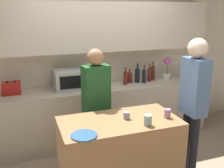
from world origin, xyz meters
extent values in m
cube|color=beige|center=(0.00, 1.74, 1.35)|extent=(6.40, 0.08, 2.70)
cube|color=beige|center=(0.00, 1.54, 1.83)|extent=(3.74, 0.32, 0.75)
cube|color=#B7AD99|center=(0.00, 1.39, 0.45)|extent=(3.60, 0.62, 0.90)
cube|color=#996B42|center=(-0.21, 0.07, 0.45)|extent=(1.33, 0.70, 0.90)
cube|color=#B7BABC|center=(-0.47, 1.45, 1.05)|extent=(0.52, 0.38, 0.30)
cube|color=black|center=(-0.52, 1.25, 1.05)|extent=(0.31, 0.01, 0.19)
cube|color=#B21E19|center=(-1.34, 1.45, 0.99)|extent=(0.26, 0.16, 0.18)
cube|color=black|center=(-1.39, 1.45, 1.09)|extent=(0.02, 0.11, 0.01)
cube|color=black|center=(-1.29, 1.45, 1.09)|extent=(0.02, 0.11, 0.01)
cylinder|color=silver|center=(1.21, 1.45, 0.95)|extent=(0.14, 0.14, 0.10)
cylinder|color=#38662D|center=(1.21, 1.45, 1.09)|extent=(0.01, 0.01, 0.18)
sphere|color=#B25199|center=(1.21, 1.45, 1.23)|extent=(0.13, 0.13, 0.13)
cylinder|color=maroon|center=(0.40, 1.38, 1.01)|extent=(0.07, 0.07, 0.21)
cylinder|color=maroon|center=(0.40, 1.38, 1.15)|extent=(0.02, 0.02, 0.08)
cylinder|color=maroon|center=(0.51, 1.48, 0.98)|extent=(0.09, 0.09, 0.16)
cylinder|color=maroon|center=(0.51, 1.48, 1.10)|extent=(0.03, 0.03, 0.06)
cylinder|color=black|center=(0.64, 1.45, 1.02)|extent=(0.08, 0.08, 0.23)
cylinder|color=black|center=(0.64, 1.45, 1.18)|extent=(0.03, 0.03, 0.09)
cylinder|color=black|center=(0.73, 1.38, 1.01)|extent=(0.06, 0.06, 0.22)
cylinder|color=black|center=(0.73, 1.38, 1.16)|extent=(0.02, 0.02, 0.08)
cylinder|color=maroon|center=(0.86, 1.42, 1.02)|extent=(0.06, 0.06, 0.23)
cylinder|color=maroon|center=(0.86, 1.42, 1.18)|extent=(0.02, 0.02, 0.09)
cylinder|color=#472814|center=(0.96, 1.51, 1.02)|extent=(0.07, 0.07, 0.24)
cylinder|color=#472814|center=(0.96, 1.51, 1.19)|extent=(0.03, 0.03, 0.09)
cylinder|color=#2D5684|center=(-0.67, -0.17, 0.90)|extent=(0.26, 0.26, 0.01)
cylinder|color=#A77A9F|center=(0.33, -0.04, 0.95)|extent=(0.07, 0.07, 0.10)
cylinder|color=#89AFB0|center=(0.02, -0.15, 0.95)|extent=(0.09, 0.09, 0.12)
cylinder|color=#8D8DAA|center=(-0.12, 0.09, 0.94)|extent=(0.07, 0.07, 0.08)
cylinder|color=black|center=(-0.22, 0.69, 0.39)|extent=(0.11, 0.11, 0.78)
cylinder|color=black|center=(-0.38, 0.67, 0.39)|extent=(0.11, 0.11, 0.78)
cube|color=#1F5026|center=(-0.30, 0.68, 1.09)|extent=(0.36, 0.24, 0.62)
sphere|color=#9E7051|center=(-0.30, 0.68, 1.51)|extent=(0.21, 0.21, 0.21)
cylinder|color=black|center=(0.73, -0.03, 0.43)|extent=(0.11, 0.11, 0.86)
cylinder|color=black|center=(0.74, 0.13, 0.43)|extent=(0.11, 0.11, 0.86)
cube|color=#4F6D99|center=(0.74, 0.05, 1.20)|extent=(0.20, 0.34, 0.68)
sphere|color=beige|center=(0.74, 0.05, 1.65)|extent=(0.23, 0.23, 0.23)
camera|label=1|loc=(-1.18, -2.42, 2.06)|focal=42.00mm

